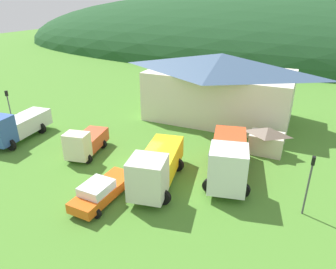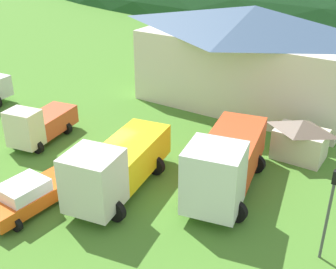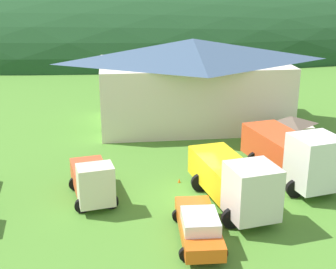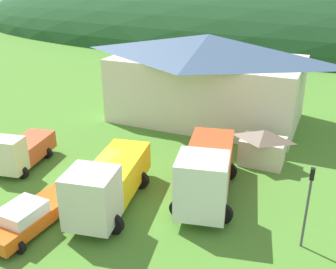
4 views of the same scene
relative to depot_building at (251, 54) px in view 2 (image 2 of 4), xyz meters
name	(u,v)px [view 2 (image 2 of 4)]	position (x,y,z in m)	size (l,w,h in m)	color
ground_plane	(109,171)	(-2.17, -14.42, -3.82)	(200.00, 200.00, 0.00)	#4C842D
depot_building	(251,54)	(0.00, 0.00, 0.00)	(16.93, 9.68, 7.42)	silver
play_shed_cream	(301,139)	(6.37, -6.99, -2.55)	(3.14, 2.26, 2.48)	beige
light_truck_cream	(39,124)	(-8.22, -14.03, -2.58)	(2.97, 5.21, 2.67)	beige
flatbed_truck_yellow	(116,165)	(-0.31, -15.89, -2.17)	(4.00, 7.87, 3.34)	silver
heavy_rig_white	(226,161)	(4.27, -12.74, -2.00)	(4.33, 8.31, 3.67)	white
service_pickup_orange	(33,193)	(-2.92, -19.13, -3.00)	(2.45, 5.40, 1.66)	orange
traffic_light_east	(330,207)	(9.88, -14.97, -1.24)	(0.20, 0.32, 4.22)	#4C4C51
traffic_cone_near_pickup	(225,210)	(5.08, -14.17, -3.82)	(0.36, 0.36, 0.45)	orange
traffic_cone_mid_row	(123,152)	(-2.89, -12.29, -3.82)	(0.36, 0.36, 0.53)	orange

